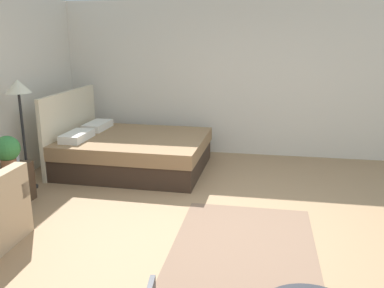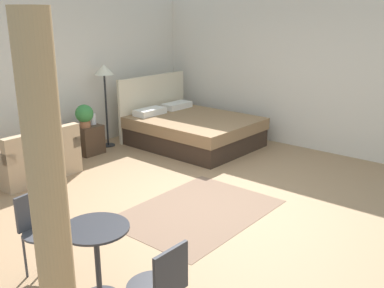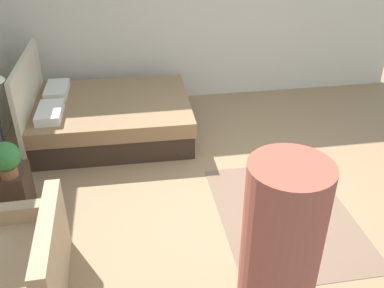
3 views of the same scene
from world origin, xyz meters
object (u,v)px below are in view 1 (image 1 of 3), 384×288
Objects in this scene: bed at (131,151)px; potted_plant at (7,150)px; floor_lamp at (19,96)px; vase at (14,155)px; nightstand at (13,184)px.

bed is 2.04m from potted_plant.
bed is at bearing -47.31° from floor_lamp.
potted_plant is 2.10× the size of vase.
nightstand is 2.71× the size of vase.
potted_plant is at bearing 149.57° from bed.
vase is at bearing 144.29° from bed.
vase is at bearing -165.76° from floor_lamp.
bed is 5.65× the size of potted_plant.
floor_lamp is (0.63, 0.17, 0.58)m from potted_plant.
vase is 0.83m from floor_lamp.
potted_plant reaches higher than vase.
potted_plant is (-0.10, -0.05, 0.49)m from nightstand.
floor_lamp is (0.53, 0.13, 1.07)m from nightstand.
nightstand is 1.20m from floor_lamp.
bed is 11.88× the size of vase.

